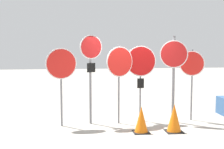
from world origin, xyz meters
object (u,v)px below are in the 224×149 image
object	(u,v)px
stop_sign_4	(174,64)
traffic_cone_1	(174,118)
stop_sign_2	(120,66)
stop_sign_0	(61,68)
traffic_cone_0	(141,120)
stop_sign_3	(141,65)
stop_sign_5	(192,68)
stop_sign_1	(91,60)

from	to	relation	value
stop_sign_4	traffic_cone_1	distance (m)	1.71
stop_sign_2	stop_sign_0	bearing A→B (deg)	159.86
stop_sign_0	stop_sign_4	bearing A→B (deg)	-10.59
traffic_cone_0	stop_sign_3	bearing A→B (deg)	78.99
stop_sign_5	stop_sign_2	bearing A→B (deg)	-145.67
stop_sign_1	stop_sign_3	world-z (taller)	stop_sign_1
stop_sign_2	traffic_cone_0	xyz separation A→B (m)	(0.43, -0.99, -1.35)
stop_sign_0	stop_sign_3	distance (m)	2.34
stop_sign_2	traffic_cone_0	size ratio (longest dim) A/B	3.30
traffic_cone_0	traffic_cone_1	size ratio (longest dim) A/B	0.94
traffic_cone_1	stop_sign_5	bearing A→B (deg)	52.06
stop_sign_1	stop_sign_5	xyz separation A→B (m)	(3.02, 0.07, -0.25)
stop_sign_0	stop_sign_3	world-z (taller)	stop_sign_3
stop_sign_3	stop_sign_5	world-z (taller)	stop_sign_3
stop_sign_4	stop_sign_5	size ratio (longest dim) A/B	1.18
stop_sign_5	traffic_cone_1	world-z (taller)	stop_sign_5
stop_sign_0	stop_sign_3	bearing A→B (deg)	-3.49
stop_sign_1	stop_sign_3	distance (m)	1.50
stop_sign_0	stop_sign_1	world-z (taller)	stop_sign_1
stop_sign_3	traffic_cone_1	world-z (taller)	stop_sign_3
stop_sign_2	stop_sign_1	bearing A→B (deg)	151.21
stop_sign_3	stop_sign_1	bearing A→B (deg)	-173.36
stop_sign_3	traffic_cone_0	world-z (taller)	stop_sign_3
traffic_cone_1	stop_sign_2	bearing A→B (deg)	141.89
stop_sign_1	stop_sign_5	world-z (taller)	stop_sign_1
stop_sign_4	traffic_cone_1	size ratio (longest dim) A/B	3.44
stop_sign_0	traffic_cone_0	size ratio (longest dim) A/B	3.16
stop_sign_4	stop_sign_5	xyz separation A→B (m)	(0.62, 0.17, -0.14)
stop_sign_0	stop_sign_1	distance (m)	0.87
stop_sign_1	stop_sign_5	distance (m)	3.03
stop_sign_1	traffic_cone_0	xyz separation A→B (m)	(1.25, -1.05, -1.51)
stop_sign_0	stop_sign_2	bearing A→B (deg)	-7.96
stop_sign_1	stop_sign_2	world-z (taller)	stop_sign_1
stop_sign_3	traffic_cone_0	size ratio (longest dim) A/B	3.24
traffic_cone_1	stop_sign_3	bearing A→B (deg)	117.02
stop_sign_3	stop_sign_4	world-z (taller)	stop_sign_4
stop_sign_3	stop_sign_4	xyz separation A→B (m)	(0.92, -0.27, 0.06)
stop_sign_1	stop_sign_4	distance (m)	2.40
stop_sign_5	stop_sign_0	bearing A→B (deg)	-145.48
stop_sign_1	stop_sign_5	size ratio (longest dim) A/B	1.20
stop_sign_1	stop_sign_4	xyz separation A→B (m)	(2.40, -0.11, -0.11)
stop_sign_3	traffic_cone_1	distance (m)	1.92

